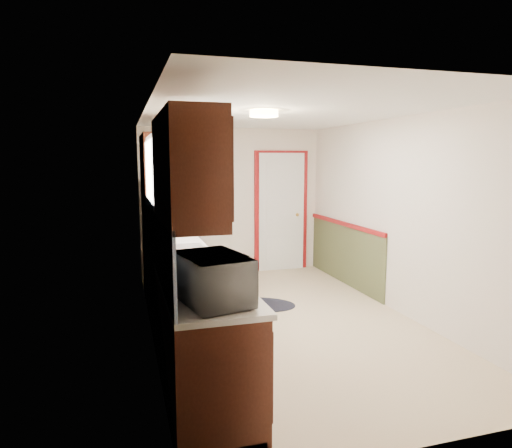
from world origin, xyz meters
TOP-DOWN VIEW (x-y plane):
  - room_shell at (0.00, 0.00)m, footprint 3.20×5.20m
  - kitchen_run at (-1.24, -0.29)m, footprint 0.63×4.00m
  - back_wall_trim at (0.99, 2.21)m, footprint 1.12×2.30m
  - ceiling_fixture at (-0.30, -0.20)m, footprint 0.30×0.30m
  - microwave at (-1.20, -1.95)m, footprint 0.44×0.64m
  - refrigerator at (-1.02, 2.05)m, footprint 0.73×0.72m
  - rug at (-0.08, 0.66)m, footprint 1.08×0.92m
  - cooktop at (-1.19, 1.40)m, footprint 0.49×0.59m

SIDE VIEW (x-z plane):
  - rug at x=-0.08m, z-range 0.00..0.01m
  - kitchen_run at x=-1.24m, z-range -0.29..1.91m
  - refrigerator at x=-1.02m, z-range 0.00..1.65m
  - back_wall_trim at x=0.99m, z-range -0.15..1.93m
  - cooktop at x=-1.19m, z-range 0.94..0.96m
  - microwave at x=-1.20m, z-range 0.94..1.33m
  - room_shell at x=0.00m, z-range -0.06..2.46m
  - ceiling_fixture at x=-0.30m, z-range 2.33..2.39m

